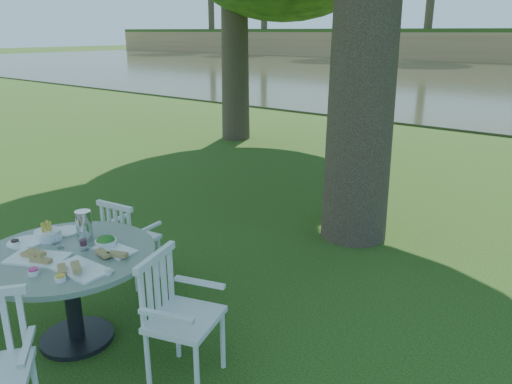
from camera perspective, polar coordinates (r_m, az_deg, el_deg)
ground at (r=4.97m, az=-1.46°, el=-9.93°), size 140.00×140.00×0.00m
table at (r=4.05m, az=-20.59°, el=-8.56°), size 1.30×1.30×0.75m
chair_ne at (r=3.50m, az=-9.53°, el=-12.97°), size 0.56×0.58×0.92m
chair_nw at (r=4.85m, az=-14.73°, el=-4.85°), size 0.48×0.45×0.84m
tableware at (r=4.06m, az=-20.62°, el=-5.29°), size 1.10×0.74×0.25m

